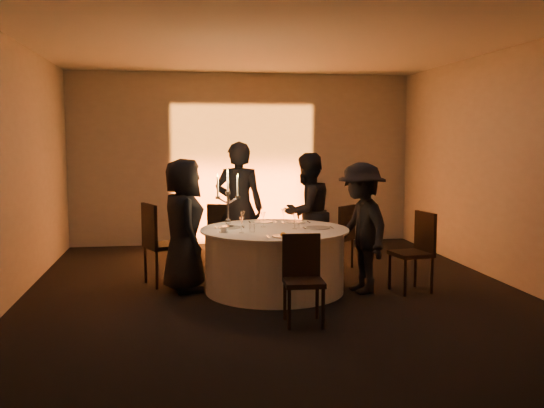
{
  "coord_description": "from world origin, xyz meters",
  "views": [
    {
      "loc": [
        -1.16,
        -7.16,
        1.85
      ],
      "look_at": [
        0.0,
        0.2,
        1.05
      ],
      "focal_mm": 40.0,
      "sensor_mm": 36.0,
      "label": 1
    }
  ],
  "objects": [
    {
      "name": "guest_left",
      "position": [
        -1.09,
        0.2,
        0.81
      ],
      "size": [
        0.65,
        0.87,
        1.62
      ],
      "primitive_type": "imported",
      "rotation": [
        0.0,
        0.0,
        1.75
      ],
      "color": "black",
      "rests_on": "floor"
    },
    {
      "name": "tumbler_b",
      "position": [
        -0.3,
        -0.21,
        0.82
      ],
      "size": [
        0.07,
        0.07,
        0.09
      ],
      "primitive_type": "cylinder",
      "color": "white",
      "rests_on": "banquet_table"
    },
    {
      "name": "wine_glass_e",
      "position": [
        0.24,
        -0.07,
        0.91
      ],
      "size": [
        0.07,
        0.07,
        0.19
      ],
      "color": "white",
      "rests_on": "banquet_table"
    },
    {
      "name": "wine_glass_c",
      "position": [
        -0.12,
        0.15,
        0.91
      ],
      "size": [
        0.07,
        0.07,
        0.19
      ],
      "color": "white",
      "rests_on": "banquet_table"
    },
    {
      "name": "banquet_table",
      "position": [
        0.0,
        0.0,
        0.38
      ],
      "size": [
        1.8,
        1.8,
        0.77
      ],
      "color": "black",
      "rests_on": "floor"
    },
    {
      "name": "wine_glass_d",
      "position": [
        -0.36,
        0.25,
        0.91
      ],
      "size": [
        0.07,
        0.07,
        0.19
      ],
      "color": "white",
      "rests_on": "banquet_table"
    },
    {
      "name": "wine_glass_a",
      "position": [
        -0.43,
        -0.27,
        0.91
      ],
      "size": [
        0.07,
        0.07,
        0.19
      ],
      "color": "white",
      "rests_on": "banquet_table"
    },
    {
      "name": "plate_back_right",
      "position": [
        0.36,
        0.47,
        0.78
      ],
      "size": [
        0.35,
        0.24,
        0.01
      ],
      "color": "white",
      "rests_on": "banquet_table"
    },
    {
      "name": "coffee_cup",
      "position": [
        -0.63,
        -0.2,
        0.8
      ],
      "size": [
        0.11,
        0.11,
        0.07
      ],
      "color": "white",
      "rests_on": "banquet_table"
    },
    {
      "name": "guest_right",
      "position": [
        1.03,
        -0.19,
        0.79
      ],
      "size": [
        0.76,
        1.11,
        1.57
      ],
      "primitive_type": "imported",
      "rotation": [
        0.0,
        0.0,
        -1.38
      ],
      "color": "black",
      "rests_on": "floor"
    },
    {
      "name": "wall_right",
      "position": [
        3.0,
        0.0,
        1.5
      ],
      "size": [
        0.0,
        7.0,
        7.0
      ],
      "primitive_type": "plane",
      "rotation": [
        1.57,
        0.0,
        -1.57
      ],
      "color": "#9D9892",
      "rests_on": "floor"
    },
    {
      "name": "plate_front",
      "position": [
        -0.0,
        -0.62,
        0.79
      ],
      "size": [
        0.36,
        0.25,
        0.08
      ],
      "color": "white",
      "rests_on": "banquet_table"
    },
    {
      "name": "plate_right",
      "position": [
        0.53,
        -0.05,
        0.78
      ],
      "size": [
        0.36,
        0.29,
        0.01
      ],
      "color": "white",
      "rests_on": "banquet_table"
    },
    {
      "name": "chair_right",
      "position": [
        1.71,
        -0.27,
        0.55
      ],
      "size": [
        0.49,
        0.49,
        0.97
      ],
      "rotation": [
        0.0,
        0.0,
        -1.4
      ],
      "color": "black",
      "rests_on": "floor"
    },
    {
      "name": "wine_glass_b",
      "position": [
        0.19,
        0.43,
        0.91
      ],
      "size": [
        0.07,
        0.07,
        0.19
      ],
      "color": "white",
      "rests_on": "banquet_table"
    },
    {
      "name": "plate_left",
      "position": [
        -0.54,
        0.15,
        0.78
      ],
      "size": [
        0.36,
        0.28,
        0.01
      ],
      "color": "white",
      "rests_on": "banquet_table"
    },
    {
      "name": "tumbler_a",
      "position": [
        0.28,
        0.03,
        0.82
      ],
      "size": [
        0.07,
        0.07,
        0.09
      ],
      "primitive_type": "cylinder",
      "color": "white",
      "rests_on": "banquet_table"
    },
    {
      "name": "ceiling",
      "position": [
        0.0,
        0.0,
        3.0
      ],
      "size": [
        7.0,
        7.0,
        0.0
      ],
      "primitive_type": "plane",
      "rotation": [
        3.14,
        0.0,
        0.0
      ],
      "color": "silver",
      "rests_on": "wall_back"
    },
    {
      "name": "guest_back_right",
      "position": [
        0.63,
        1.04,
        0.83
      ],
      "size": [
        1.02,
        0.96,
        1.66
      ],
      "primitive_type": "imported",
      "rotation": [
        0.0,
        0.0,
        -2.6
      ],
      "color": "black",
      "rests_on": "floor"
    },
    {
      "name": "floor",
      "position": [
        0.0,
        0.0,
        0.0
      ],
      "size": [
        7.0,
        7.0,
        0.0
      ],
      "primitive_type": "plane",
      "color": "black",
      "rests_on": "ground"
    },
    {
      "name": "wall_front",
      "position": [
        0.0,
        -3.5,
        1.5
      ],
      "size": [
        7.0,
        0.0,
        7.0
      ],
      "primitive_type": "plane",
      "rotation": [
        -1.57,
        0.0,
        0.0
      ],
      "color": "#9D9892",
      "rests_on": "floor"
    },
    {
      "name": "chair_back_right",
      "position": [
        1.13,
        1.12,
        0.52
      ],
      "size": [
        0.57,
        0.57,
        0.92
      ],
      "rotation": [
        0.0,
        0.0,
        -2.4
      ],
      "color": "black",
      "rests_on": "floor"
    },
    {
      "name": "guest_back_left",
      "position": [
        -0.32,
        1.06,
        0.91
      ],
      "size": [
        0.76,
        0.61,
        1.82
      ],
      "primitive_type": "imported",
      "rotation": [
        0.0,
        0.0,
        2.85
      ],
      "color": "black",
      "rests_on": "floor"
    },
    {
      "name": "wall_left",
      "position": [
        -3.0,
        0.0,
        1.5
      ],
      "size": [
        0.0,
        7.0,
        7.0
      ],
      "primitive_type": "plane",
      "rotation": [
        1.57,
        0.0,
        1.57
      ],
      "color": "#9D9892",
      "rests_on": "floor"
    },
    {
      "name": "plate_back_left",
      "position": [
        -0.06,
        0.57,
        0.78
      ],
      "size": [
        0.35,
        0.26,
        0.01
      ],
      "color": "white",
      "rests_on": "banquet_table"
    },
    {
      "name": "uplighter_fixture",
      "position": [
        0.0,
        3.2,
        0.05
      ],
      "size": [
        0.25,
        0.12,
        0.1
      ],
      "primitive_type": "cube",
      "color": "black",
      "rests_on": "floor"
    },
    {
      "name": "chair_left",
      "position": [
        -1.4,
        0.53,
        0.59
      ],
      "size": [
        0.6,
        0.6,
        1.04
      ],
      "rotation": [
        0.0,
        0.0,
        1.97
      ],
      "color": "black",
      "rests_on": "floor"
    },
    {
      "name": "wall_back",
      "position": [
        0.0,
        3.5,
        1.5
      ],
      "size": [
        7.0,
        0.0,
        7.0
      ],
      "primitive_type": "plane",
      "rotation": [
        1.57,
        0.0,
        0.0
      ],
      "color": "#9D9892",
      "rests_on": "floor"
    },
    {
      "name": "candelabra",
      "position": [
        -0.55,
        0.16,
        1.02
      ],
      "size": [
        0.3,
        0.14,
        0.72
      ],
      "color": "white",
      "rests_on": "banquet_table"
    },
    {
      "name": "chair_front",
      "position": [
        0.08,
        -1.29,
        0.5
      ],
      "size": [
        0.41,
        0.41,
        0.89
      ],
      "rotation": [
        0.0,
        0.0,
        -0.05
      ],
      "color": "black",
      "rests_on": "floor"
    },
    {
      "name": "chair_back_left",
      "position": [
        -0.51,
        1.66,
        0.51
      ],
      "size": [
        0.49,
        0.49,
        0.91
      ],
      "rotation": [
        0.0,
        0.0,
        2.86
      ],
      "color": "black",
      "rests_on": "floor"
    }
  ]
}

